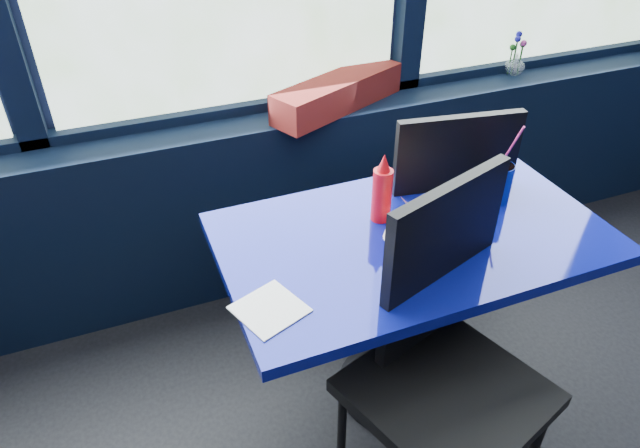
{
  "coord_description": "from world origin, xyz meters",
  "views": [
    {
      "loc": [
        -0.5,
        0.79,
        1.8
      ],
      "look_at": [
        -0.02,
        1.98,
        0.88
      ],
      "focal_mm": 32.0,
      "sensor_mm": 36.0,
      "label": 1
    }
  ],
  "objects_px": {
    "ketchup_bottle": "(382,191)",
    "near_table": "(408,277)",
    "planter_box": "(338,93)",
    "soda_cup": "(499,182)",
    "flower_vase": "(516,62)",
    "chair_near_back": "(423,208)",
    "chair_near_front": "(444,344)",
    "food_basket": "(432,228)"
  },
  "relations": [
    {
      "from": "ketchup_bottle",
      "to": "near_table",
      "type": "bearing_deg",
      "value": -59.25
    },
    {
      "from": "planter_box",
      "to": "soda_cup",
      "type": "distance_m",
      "value": 0.82
    },
    {
      "from": "near_table",
      "to": "flower_vase",
      "type": "relative_size",
      "value": 6.03
    },
    {
      "from": "near_table",
      "to": "soda_cup",
      "type": "bearing_deg",
      "value": 9.88
    },
    {
      "from": "chair_near_back",
      "to": "flower_vase",
      "type": "relative_size",
      "value": 5.12
    },
    {
      "from": "planter_box",
      "to": "flower_vase",
      "type": "bearing_deg",
      "value": -21.84
    },
    {
      "from": "flower_vase",
      "to": "near_table",
      "type": "bearing_deg",
      "value": -139.43
    },
    {
      "from": "ketchup_bottle",
      "to": "chair_near_front",
      "type": "bearing_deg",
      "value": -90.91
    },
    {
      "from": "soda_cup",
      "to": "flower_vase",
      "type": "bearing_deg",
      "value": 50.26
    },
    {
      "from": "chair_near_front",
      "to": "chair_near_back",
      "type": "bearing_deg",
      "value": 45.67
    },
    {
      "from": "chair_near_back",
      "to": "soda_cup",
      "type": "bearing_deg",
      "value": 123.69
    },
    {
      "from": "flower_vase",
      "to": "ketchup_bottle",
      "type": "distance_m",
      "value": 1.35
    },
    {
      "from": "chair_near_front",
      "to": "planter_box",
      "type": "height_order",
      "value": "chair_near_front"
    },
    {
      "from": "chair_near_back",
      "to": "soda_cup",
      "type": "relative_size",
      "value": 3.61
    },
    {
      "from": "near_table",
      "to": "chair_near_front",
      "type": "xyz_separation_m",
      "value": [
        -0.07,
        -0.32,
        0.03
      ]
    },
    {
      "from": "food_basket",
      "to": "near_table",
      "type": "bearing_deg",
      "value": 143.03
    },
    {
      "from": "planter_box",
      "to": "soda_cup",
      "type": "bearing_deg",
      "value": -97.09
    },
    {
      "from": "chair_near_front",
      "to": "ketchup_bottle",
      "type": "xyz_separation_m",
      "value": [
        0.01,
        0.43,
        0.25
      ]
    },
    {
      "from": "ketchup_bottle",
      "to": "food_basket",
      "type": "bearing_deg",
      "value": -56.56
    },
    {
      "from": "chair_near_front",
      "to": "near_table",
      "type": "bearing_deg",
      "value": 59.09
    },
    {
      "from": "planter_box",
      "to": "ketchup_bottle",
      "type": "relative_size",
      "value": 2.73
    },
    {
      "from": "planter_box",
      "to": "flower_vase",
      "type": "relative_size",
      "value": 3.22
    },
    {
      "from": "chair_near_front",
      "to": "planter_box",
      "type": "xyz_separation_m",
      "value": [
        0.17,
        1.17,
        0.26
      ]
    },
    {
      "from": "near_table",
      "to": "soda_cup",
      "type": "height_order",
      "value": "soda_cup"
    },
    {
      "from": "near_table",
      "to": "food_basket",
      "type": "xyz_separation_m",
      "value": [
        0.04,
        -0.04,
        0.22
      ]
    },
    {
      "from": "planter_box",
      "to": "ketchup_bottle",
      "type": "distance_m",
      "value": 0.76
    },
    {
      "from": "chair_near_back",
      "to": "ketchup_bottle",
      "type": "height_order",
      "value": "chair_near_back"
    },
    {
      "from": "flower_vase",
      "to": "chair_near_front",
      "type": "bearing_deg",
      "value": -132.41
    },
    {
      "from": "chair_near_front",
      "to": "flower_vase",
      "type": "relative_size",
      "value": 5.26
    },
    {
      "from": "flower_vase",
      "to": "soda_cup",
      "type": "relative_size",
      "value": 0.7
    },
    {
      "from": "planter_box",
      "to": "soda_cup",
      "type": "relative_size",
      "value": 2.27
    },
    {
      "from": "soda_cup",
      "to": "near_table",
      "type": "bearing_deg",
      "value": -170.12
    },
    {
      "from": "near_table",
      "to": "chair_near_back",
      "type": "xyz_separation_m",
      "value": [
        0.24,
        0.31,
        0.02
      ]
    },
    {
      "from": "planter_box",
      "to": "flower_vase",
      "type": "distance_m",
      "value": 0.93
    },
    {
      "from": "chair_near_front",
      "to": "planter_box",
      "type": "bearing_deg",
      "value": 62.83
    },
    {
      "from": "chair_near_back",
      "to": "soda_cup",
      "type": "xyz_separation_m",
      "value": [
        0.11,
        -0.25,
        0.23
      ]
    },
    {
      "from": "soda_cup",
      "to": "chair_near_front",
      "type": "bearing_deg",
      "value": -137.47
    },
    {
      "from": "planter_box",
      "to": "food_basket",
      "type": "distance_m",
      "value": 0.89
    },
    {
      "from": "ketchup_bottle",
      "to": "soda_cup",
      "type": "xyz_separation_m",
      "value": [
        0.41,
        -0.05,
        -0.03
      ]
    },
    {
      "from": "soda_cup",
      "to": "food_basket",
      "type": "bearing_deg",
      "value": -161.69
    },
    {
      "from": "chair_near_back",
      "to": "near_table",
      "type": "bearing_deg",
      "value": 62.43
    },
    {
      "from": "planter_box",
      "to": "chair_near_back",
      "type": "bearing_deg",
      "value": -100.59
    }
  ]
}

